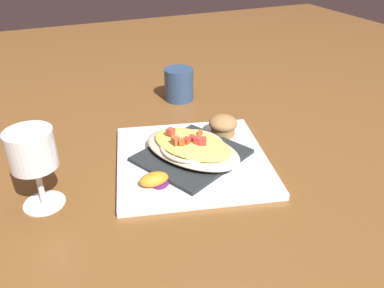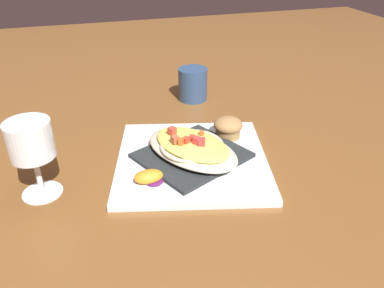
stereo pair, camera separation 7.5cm
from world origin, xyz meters
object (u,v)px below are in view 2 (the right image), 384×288
muffin (228,127)px  square_plate (192,160)px  coffee_mug (193,85)px  stemmed_glass (31,144)px  orange_garnish (150,177)px  gratin_dish (192,147)px

muffin → square_plate: bearing=120.8°
coffee_mug → stemmed_glass: 0.50m
square_plate → orange_garnish: 0.11m
orange_garnish → coffee_mug: size_ratio=0.59×
square_plate → coffee_mug: 0.32m
coffee_mug → muffin: bearing=-178.8°
orange_garnish → stemmed_glass: 0.21m
square_plate → stemmed_glass: (-0.02, 0.28, 0.09)m
gratin_dish → orange_garnish: size_ratio=3.82×
muffin → coffee_mug: size_ratio=0.57×
gratin_dish → coffee_mug: 0.32m
square_plate → orange_garnish: orange_garnish is taller
muffin → coffee_mug: coffee_mug is taller
gratin_dish → muffin: 0.11m
muffin → orange_garnish: muffin is taller
square_plate → coffee_mug: coffee_mug is taller
square_plate → gratin_dish: gratin_dish is taller
orange_garnish → stemmed_glass: size_ratio=0.45×
gratin_dish → square_plate: bearing=-73.8°
square_plate → gratin_dish: bearing=106.2°
coffee_mug → orange_garnish: bearing=152.5°
gratin_dish → orange_garnish: gratin_dish is taller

